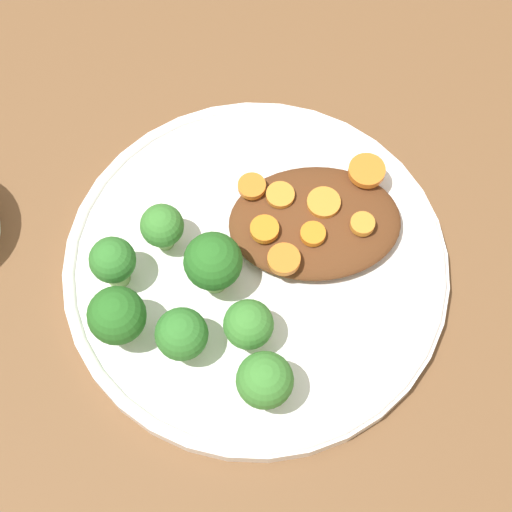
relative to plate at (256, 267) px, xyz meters
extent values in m
plane|color=brown|center=(0.00, 0.00, -0.01)|extent=(4.00, 4.00, 0.00)
cylinder|color=white|center=(0.00, 0.00, 0.00)|extent=(0.29, 0.29, 0.01)
torus|color=white|center=(0.00, 0.00, 0.00)|extent=(0.28, 0.28, 0.01)
ellipsoid|color=#5B3319|center=(0.05, 0.03, 0.02)|extent=(0.13, 0.09, 0.02)
cylinder|color=#7FA85B|center=(-0.05, -0.06, 0.02)|extent=(0.01, 0.01, 0.02)
sphere|color=#337A2D|center=(-0.05, -0.06, 0.04)|extent=(0.04, 0.04, 0.04)
cylinder|color=#759E51|center=(-0.01, -0.06, 0.01)|extent=(0.02, 0.02, 0.02)
sphere|color=#3D8433|center=(-0.01, -0.06, 0.03)|extent=(0.04, 0.04, 0.04)
cylinder|color=#7FA85B|center=(-0.07, 0.02, 0.02)|extent=(0.01, 0.01, 0.02)
sphere|color=#3D8433|center=(-0.07, 0.02, 0.03)|extent=(0.03, 0.03, 0.03)
cylinder|color=#759E51|center=(0.00, -0.10, 0.02)|extent=(0.01, 0.01, 0.02)
sphere|color=#3D8433|center=(0.00, -0.10, 0.04)|extent=(0.04, 0.04, 0.04)
cylinder|color=#759E51|center=(-0.10, -0.05, 0.02)|extent=(0.01, 0.01, 0.02)
sphere|color=#286B23|center=(-0.10, -0.05, 0.04)|extent=(0.04, 0.04, 0.04)
cylinder|color=#7FA85B|center=(-0.03, -0.01, 0.02)|extent=(0.02, 0.02, 0.03)
sphere|color=#286B23|center=(-0.03, -0.01, 0.04)|extent=(0.04, 0.04, 0.04)
cylinder|color=#7FA85B|center=(-0.10, -0.01, 0.02)|extent=(0.02, 0.02, 0.02)
sphere|color=#337A2D|center=(-0.10, -0.01, 0.04)|extent=(0.03, 0.03, 0.03)
cylinder|color=orange|center=(0.04, 0.01, 0.03)|extent=(0.02, 0.02, 0.01)
cylinder|color=orange|center=(0.09, 0.06, 0.03)|extent=(0.03, 0.03, 0.01)
cylinder|color=orange|center=(0.01, 0.02, 0.03)|extent=(0.02, 0.02, 0.01)
cylinder|color=orange|center=(0.05, 0.04, 0.03)|extent=(0.02, 0.02, 0.00)
cylinder|color=orange|center=(0.08, 0.02, 0.03)|extent=(0.02, 0.02, 0.01)
cylinder|color=orange|center=(0.00, 0.05, 0.03)|extent=(0.02, 0.02, 0.00)
cylinder|color=orange|center=(0.02, -0.01, 0.03)|extent=(0.02, 0.02, 0.01)
cylinder|color=orange|center=(0.02, 0.04, 0.03)|extent=(0.02, 0.02, 0.00)
camera|label=1|loc=(-0.02, -0.25, 0.59)|focal=60.00mm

